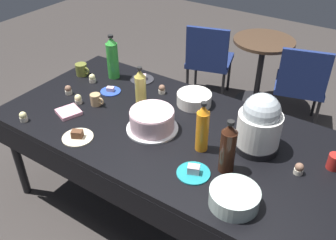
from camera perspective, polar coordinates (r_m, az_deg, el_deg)
ground at (r=2.86m, az=0.00°, el=-13.32°), size 9.00×9.00×0.00m
potluck_table at (r=2.40m, az=0.00°, el=-2.20°), size 2.20×1.10×0.75m
frosted_layer_cake at (r=2.30m, az=-2.46°, el=-0.06°), size 0.33×0.33×0.14m
slow_cooker at (r=2.15m, az=13.88°, el=-0.61°), size 0.26×0.26×0.36m
glass_salad_bowl at (r=1.86m, az=10.13°, el=-11.63°), size 0.25×0.25×0.09m
ceramic_snack_bowl at (r=2.57m, az=3.97°, el=3.29°), size 0.24×0.24×0.08m
dessert_plate_cobalt at (r=2.76m, az=-8.81°, el=4.46°), size 0.15×0.15×0.04m
dessert_plate_cream at (r=2.32m, az=-13.71°, el=-2.44°), size 0.19×0.19×0.05m
dessert_plate_charcoal at (r=2.89m, az=-4.01°, el=6.34°), size 0.18×0.18×0.04m
dessert_plate_teal at (r=2.02m, az=3.93°, el=-7.94°), size 0.18×0.18×0.05m
cupcake_rose at (r=2.57m, az=-21.34°, el=0.47°), size 0.05×0.05×0.07m
cupcake_cocoa at (r=2.65m, az=-13.62°, el=3.13°), size 0.05×0.05×0.07m
cupcake_vanilla at (r=2.78m, az=-15.06°, el=4.48°), size 0.05×0.05×0.07m
cupcake_berry at (r=2.12m, az=19.47°, el=-7.07°), size 0.05×0.05×0.07m
cupcake_lemon at (r=2.70m, az=-0.94°, el=4.73°), size 0.05×0.05×0.07m
cupcake_mint at (r=2.90m, az=-11.55°, el=6.28°), size 0.05×0.05×0.07m
soda_bottle_lime_soda at (r=2.89m, az=-8.52°, el=9.40°), size 0.09×0.09×0.34m
soda_bottle_orange_juice at (r=2.10m, az=5.31°, el=-1.24°), size 0.07×0.07×0.32m
soda_bottle_ginger_ale at (r=2.47m, az=-4.22°, el=4.61°), size 0.07×0.07×0.31m
soda_bottle_cola at (r=1.97m, az=9.18°, el=-4.27°), size 0.09×0.09×0.32m
coffee_mug_olive at (r=3.02m, az=-13.12°, el=7.55°), size 0.13×0.09×0.09m
coffee_mug_tan at (r=2.60m, az=-11.00°, el=3.09°), size 0.11×0.07×0.08m
coffee_mug_red at (r=2.22m, az=24.23°, el=-5.88°), size 0.11×0.07×0.09m
paper_napkin_stack at (r=2.56m, az=-15.01°, el=1.20°), size 0.18×0.18×0.02m
maroon_chair_left at (r=3.89m, az=6.28°, el=9.51°), size 0.54×0.54×0.85m
maroon_chair_right at (r=3.60m, az=19.70°, el=5.48°), size 0.54×0.54×0.85m
round_cafe_table at (r=3.90m, az=14.12°, el=8.87°), size 0.60×0.60×0.72m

